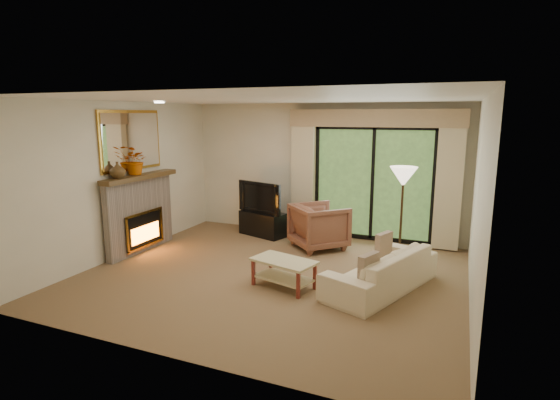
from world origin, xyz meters
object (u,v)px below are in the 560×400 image
at_px(media_console, 263,224).
at_px(coffee_table, 284,273).
at_px(sofa, 381,270).
at_px(armchair, 319,226).

xyz_separation_m(media_console, coffee_table, (1.40, -2.32, -0.04)).
height_order(media_console, coffee_table, media_console).
distance_m(media_console, sofa, 3.26).
bearing_deg(sofa, armchair, -116.60).
bearing_deg(sofa, media_console, -104.26).
height_order(media_console, armchair, armchair).
xyz_separation_m(media_console, armchair, (1.29, -0.38, 0.17)).
distance_m(armchair, coffee_table, 1.96).
xyz_separation_m(sofa, coffee_table, (-1.27, -0.45, -0.08)).
height_order(armchair, sofa, armchair).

